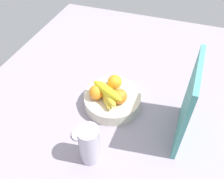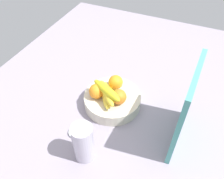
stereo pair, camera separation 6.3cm
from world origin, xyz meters
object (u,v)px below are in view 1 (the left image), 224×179
Objects in this scene: fruit_bowl at (112,100)px; jar_lid at (79,135)px; orange_front_right at (96,92)px; orange_center at (120,96)px; cutting_board at (187,104)px; orange_front_left at (115,82)px; thermos_tumbler at (90,145)px; banana_bunch at (107,93)px.

jar_lid is (21.63, -7.45, -2.42)cm from fruit_bowl.
orange_front_right is 10.74cm from orange_center.
jar_lid is (19.17, -11.87, -8.85)cm from orange_center.
cutting_board reaches higher than jar_lid.
orange_front_left is 9.59cm from orange_center.
jar_lid is (18.26, -1.18, -8.85)cm from orange_front_right.
orange_front_right is at bearing -91.56° from cutting_board.
thermos_tumbler reaches higher than jar_lid.
orange_front_right is at bearing -163.81° from thermos_tumbler.
orange_front_left is at bearing -173.62° from fruit_bowl.
cutting_board is 5.83× the size of jar_lid.
orange_front_right is 0.19× the size of cutting_board.
thermos_tumbler is (23.52, -31.09, -9.03)cm from cutting_board.
thermos_tumbler reaches higher than banana_bunch.
orange_front_left is at bearing -176.96° from thermos_tumbler.
orange_center is 26.91cm from thermos_tumbler.
cutting_board is at bearing 111.90° from jar_lid.
cutting_board reaches higher than fruit_bowl.
fruit_bowl is at bearing 160.99° from jar_lid.
thermos_tumbler is at bearing 5.54° from banana_bunch.
banana_bunch is (8.74, -0.68, 0.75)cm from orange_front_left.
thermos_tumbler is (34.86, 1.85, -0.45)cm from orange_front_left.
banana_bunch is at bearing -174.46° from thermos_tumbler.
banana_bunch is 26.28cm from thermos_tumbler.
thermos_tumbler is at bearing -6.84° from orange_center.
fruit_bowl is 29.80cm from thermos_tumbler.
cutting_board is (3.19, 27.88, 8.58)cm from orange_center.
orange_front_right is at bearing -31.90° from orange_front_left.
fruit_bowl is at bearing 118.25° from orange_front_right.
fruit_bowl is 3.87× the size of orange_center.
orange_front_left is 10.67cm from orange_front_right.
orange_front_left is 29.51cm from jar_lid.
orange_front_right is at bearing -61.75° from fruit_bowl.
banana_bunch is 21.79cm from jar_lid.
fruit_bowl is at bearing -177.61° from thermos_tumbler.
orange_center reaches higher than jar_lid.
orange_center reaches higher than fruit_bowl.
thermos_tumbler is (26.72, -3.21, -0.45)cm from orange_center.
cutting_board reaches higher than banana_bunch.
banana_bunch is (0.59, -5.74, 0.75)cm from orange_center.
cutting_board reaches higher than orange_front_right.
orange_center is at bearing 148.23° from jar_lid.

